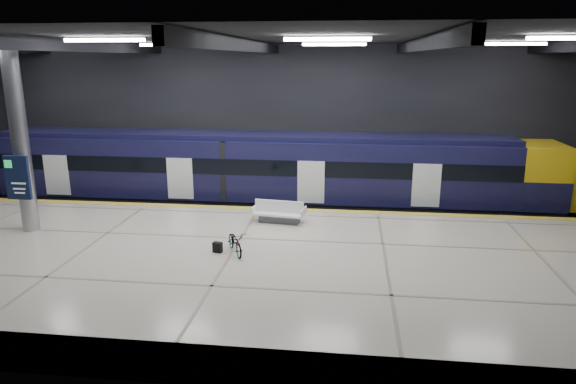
# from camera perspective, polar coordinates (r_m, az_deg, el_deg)

# --- Properties ---
(ground) EXTENTS (30.00, 30.00, 0.00)m
(ground) POSITION_cam_1_polar(r_m,az_deg,el_deg) (19.78, -4.57, -7.15)
(ground) COLOR black
(ground) RESTS_ON ground
(room_shell) EXTENTS (30.10, 16.10, 8.05)m
(room_shell) POSITION_cam_1_polar(r_m,az_deg,el_deg) (18.44, -4.93, 9.59)
(room_shell) COLOR black
(room_shell) RESTS_ON ground
(platform) EXTENTS (30.00, 11.00, 1.10)m
(platform) POSITION_cam_1_polar(r_m,az_deg,el_deg) (17.31, -6.24, -8.50)
(platform) COLOR beige
(platform) RESTS_ON ground
(safety_strip) EXTENTS (30.00, 0.40, 0.01)m
(safety_strip) POSITION_cam_1_polar(r_m,az_deg,el_deg) (21.97, -3.22, -1.83)
(safety_strip) COLOR gold
(safety_strip) RESTS_ON platform
(rails) EXTENTS (30.00, 1.52, 0.16)m
(rails) POSITION_cam_1_polar(r_m,az_deg,el_deg) (24.86, -2.08, -2.32)
(rails) COLOR gray
(rails) RESTS_ON ground
(train) EXTENTS (29.40, 2.84, 3.79)m
(train) POSITION_cam_1_polar(r_m,az_deg,el_deg) (24.23, -0.02, 2.09)
(train) COLOR black
(train) RESTS_ON ground
(bench) EXTENTS (2.10, 1.09, 0.89)m
(bench) POSITION_cam_1_polar(r_m,az_deg,el_deg) (20.04, -0.98, -2.53)
(bench) COLOR #595B60
(bench) RESTS_ON platform
(bicycle) EXTENTS (1.15, 1.55, 0.78)m
(bicycle) POSITION_cam_1_polar(r_m,az_deg,el_deg) (16.99, -5.89, -5.54)
(bicycle) COLOR #99999E
(bicycle) RESTS_ON platform
(pannier_bag) EXTENTS (0.34, 0.26, 0.35)m
(pannier_bag) POSITION_cam_1_polar(r_m,az_deg,el_deg) (17.20, -7.84, -6.11)
(pannier_bag) COLOR black
(pannier_bag) RESTS_ON platform
(info_column) EXTENTS (0.90, 0.78, 6.90)m
(info_column) POSITION_cam_1_polar(r_m,az_deg,el_deg) (20.82, -27.66, 5.07)
(info_column) COLOR #9EA0A5
(info_column) RESTS_ON platform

